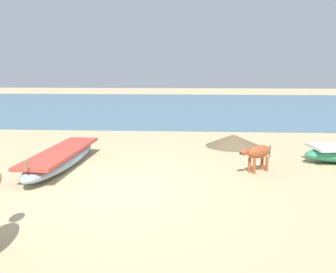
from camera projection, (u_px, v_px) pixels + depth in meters
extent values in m
plane|color=tan|center=(115.00, 189.00, 7.13)|extent=(80.00, 80.00, 0.00)
cube|color=slate|center=(168.00, 105.00, 23.69)|extent=(60.00, 20.00, 0.08)
ellipsoid|color=#8CA5B7|center=(62.00, 159.00, 8.79)|extent=(0.96, 3.88, 0.41)
cube|color=#CC3F33|center=(61.00, 152.00, 8.76)|extent=(0.93, 3.41, 0.07)
cube|color=olive|center=(57.00, 157.00, 8.48)|extent=(0.71, 0.14, 0.04)
cylinder|color=olive|center=(26.00, 165.00, 7.00)|extent=(0.06, 0.06, 0.20)
ellipsoid|color=#9E4C28|center=(259.00, 152.00, 8.30)|extent=(0.73, 0.63, 0.31)
ellipsoid|color=#9E4C28|center=(244.00, 152.00, 8.05)|extent=(0.27, 0.25, 0.17)
sphere|color=#2D2119|center=(241.00, 153.00, 8.00)|extent=(0.09, 0.09, 0.06)
cylinder|color=#9E4C28|center=(254.00, 166.00, 8.18)|extent=(0.07, 0.07, 0.35)
cylinder|color=#9E4C28|center=(249.00, 165.00, 8.31)|extent=(0.07, 0.07, 0.35)
cylinder|color=#9E4C28|center=(267.00, 164.00, 8.39)|extent=(0.07, 0.07, 0.35)
cylinder|color=#9E4C28|center=(262.00, 163.00, 8.52)|extent=(0.07, 0.07, 0.35)
cylinder|color=#2D2119|center=(270.00, 151.00, 8.49)|extent=(0.02, 0.02, 0.29)
cone|color=brown|center=(233.00, 140.00, 11.18)|extent=(2.40, 2.40, 0.36)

